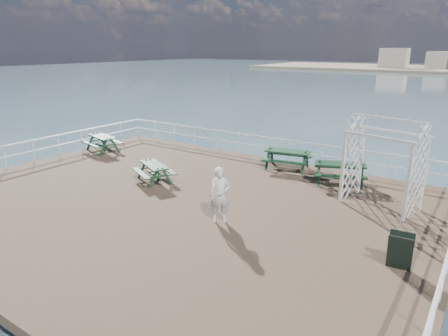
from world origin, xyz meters
TOP-DOWN VIEW (x-y plane):
  - ground at (0.00, 0.00)m, footprint 18.00×14.00m
  - railing at (-0.07, 2.57)m, footprint 17.77×13.76m
  - picnic_table_a at (-7.80, 3.23)m, footprint 2.23×1.96m
  - picnic_table_b at (1.75, 5.80)m, footprint 2.25×1.94m
  - picnic_table_c at (4.39, 5.14)m, footprint 2.44×2.23m
  - picnic_table_d at (-2.03, 1.14)m, footprint 2.12×1.97m
  - trellis_arbor at (6.33, 3.60)m, footprint 2.74×1.87m
  - sandwich_board at (7.80, -0.42)m, footprint 0.62×0.49m
  - person at (2.48, -0.61)m, footprint 0.78×0.73m

SIDE VIEW (x-z plane):
  - ground at x=0.00m, z-range -0.30..0.00m
  - sandwich_board at x=7.80m, z-range -0.01..0.95m
  - picnic_table_d at x=-2.03m, z-range 0.11..0.94m
  - picnic_table_a at x=-7.80m, z-range 0.13..1.06m
  - picnic_table_c at x=4.39m, z-range 0.13..1.10m
  - picnic_table_b at x=1.75m, z-range 0.14..1.11m
  - railing at x=-0.07m, z-range 0.32..1.42m
  - person at x=2.48m, z-range 0.00..1.79m
  - trellis_arbor at x=6.33m, z-range -0.17..2.94m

